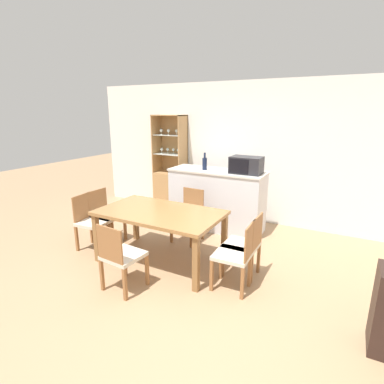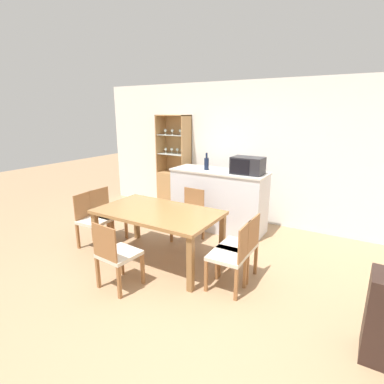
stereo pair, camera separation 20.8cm
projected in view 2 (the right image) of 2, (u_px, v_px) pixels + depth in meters
ground_plane at (176, 286)px, 3.59m from camera, size 18.00×18.00×0.00m
wall_back at (256, 154)px, 5.43m from camera, size 6.80×0.06×2.55m
kitchen_counter at (218, 200)px, 5.23m from camera, size 1.66×0.60×1.04m
display_cabinet at (175, 183)px, 6.26m from camera, size 0.64×0.37×1.95m
dining_table at (158, 216)px, 4.05m from camera, size 1.66×0.96×0.73m
dining_chair_side_right_far at (241, 246)px, 3.66m from camera, size 0.41×0.41×0.83m
dining_chair_side_right_near at (231, 256)px, 3.42m from camera, size 0.42×0.42×0.83m
dining_chair_head_far at (189, 215)px, 4.76m from camera, size 0.42×0.42×0.83m
dining_chair_head_near at (117, 254)px, 3.45m from camera, size 0.44×0.44×0.83m
dining_chair_side_left_far at (107, 214)px, 4.79m from camera, size 0.42×0.42×0.83m
dining_chair_side_left_near at (93, 220)px, 4.55m from camera, size 0.43×0.43×0.83m
microwave at (248, 166)px, 4.78m from camera, size 0.50×0.33×0.27m
wine_bottle at (206, 163)px, 5.12m from camera, size 0.08×0.08×0.29m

